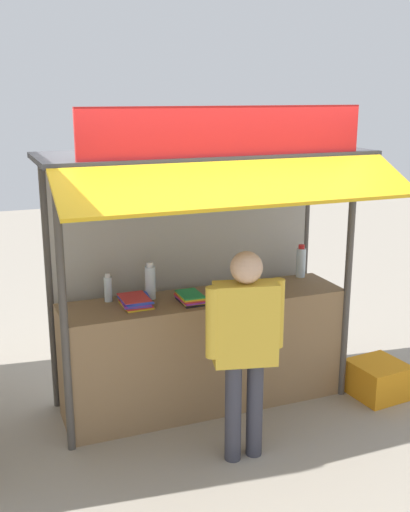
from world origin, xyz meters
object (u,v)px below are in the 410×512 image
(water_bottle_front_left, at_px, (150,282))
(banana_bunch_leftmost, at_px, (331,192))
(magazine_stack_mid_right, at_px, (190,298))
(banana_bunch_inner_right, at_px, (133,202))
(magazine_stack_back_left, at_px, (136,301))
(water_bottle_front_right, at_px, (301,262))
(plastic_crate, at_px, (378,379))
(water_bottle_right, at_px, (108,288))
(banana_bunch_inner_left, at_px, (306,195))
(vendor_person, at_px, (245,337))
(banana_bunch_rightmost, at_px, (164,204))

(water_bottle_front_left, distance_m, banana_bunch_leftmost, 1.61)
(magazine_stack_mid_right, height_order, banana_bunch_inner_right, banana_bunch_inner_right)
(water_bottle_front_left, xyz_separation_m, magazine_stack_back_left, (-0.16, -0.13, -0.11))
(water_bottle_front_right, height_order, plastic_crate, water_bottle_front_right)
(magazine_stack_mid_right, height_order, banana_bunch_leftmost, banana_bunch_leftmost)
(banana_bunch_leftmost, height_order, plastic_crate, banana_bunch_leftmost)
(water_bottle_right, bearing_deg, magazine_stack_mid_right, -23.12)
(water_bottle_front_right, distance_m, banana_bunch_inner_left, 1.00)
(water_bottle_front_left, bearing_deg, plastic_crate, -16.24)
(banana_bunch_leftmost, relative_size, vendor_person, 0.16)
(banana_bunch_leftmost, distance_m, banana_bunch_inner_left, 0.23)
(water_bottle_front_left, distance_m, magazine_stack_back_left, 0.23)
(water_bottle_front_right, bearing_deg, water_bottle_right, -179.11)
(water_bottle_front_left, bearing_deg, magazine_stack_mid_right, -36.57)
(water_bottle_right, relative_size, banana_bunch_inner_left, 0.85)
(banana_bunch_inner_left, relative_size, banana_bunch_inner_right, 1.15)
(banana_bunch_leftmost, height_order, banana_bunch_inner_right, same)
(banana_bunch_inner_right, bearing_deg, vendor_person, -35.54)
(water_bottle_front_right, height_order, banana_bunch_leftmost, banana_bunch_leftmost)
(water_bottle_right, distance_m, banana_bunch_inner_left, 1.74)
(banana_bunch_rightmost, bearing_deg, banana_bunch_inner_right, 179.74)
(water_bottle_front_left, distance_m, water_bottle_right, 0.34)
(banana_bunch_inner_left, xyz_separation_m, plastic_crate, (0.79, -0.04, -1.68))
(water_bottle_front_left, xyz_separation_m, water_bottle_right, (-0.34, 0.06, -0.03))
(magazine_stack_back_left, bearing_deg, banana_bunch_inner_left, -16.79)
(water_bottle_right, bearing_deg, water_bottle_front_right, 0.89)
(banana_bunch_leftmost, bearing_deg, banana_bunch_inner_right, 179.89)
(magazine_stack_back_left, xyz_separation_m, banana_bunch_inner_left, (1.28, -0.39, 0.83))
(water_bottle_right, bearing_deg, vendor_person, -54.75)
(water_bottle_front_right, bearing_deg, magazine_stack_mid_right, -166.33)
(banana_bunch_leftmost, xyz_separation_m, banana_bunch_rightmost, (-1.37, 0.00, -0.00))
(water_bottle_front_left, bearing_deg, vendor_person, -67.97)
(water_bottle_front_right, bearing_deg, banana_bunch_leftmost, -100.57)
(magazine_stack_mid_right, bearing_deg, vendor_person, -80.89)
(magazine_stack_mid_right, relative_size, vendor_person, 0.19)
(banana_bunch_rightmost, bearing_deg, magazine_stack_mid_right, 45.61)
(banana_bunch_inner_left, height_order, plastic_crate, banana_bunch_inner_left)
(banana_bunch_inner_right, bearing_deg, banana_bunch_leftmost, -0.11)
(magazine_stack_mid_right, relative_size, banana_bunch_inner_left, 1.06)
(water_bottle_front_right, xyz_separation_m, banana_bunch_rightmost, (-1.49, -0.60, 0.73))
(water_bottle_right, distance_m, banana_bunch_inner_right, 0.98)
(magazine_stack_back_left, height_order, banana_bunch_leftmost, banana_bunch_leftmost)
(water_bottle_right, height_order, plastic_crate, water_bottle_right)
(banana_bunch_inner_right, xyz_separation_m, banana_bunch_rightmost, (0.22, -0.00, -0.03))
(water_bottle_front_right, relative_size, banana_bunch_inner_left, 1.11)
(water_bottle_front_left, height_order, vendor_person, vendor_person)
(banana_bunch_leftmost, relative_size, banana_bunch_inner_left, 0.93)
(banana_bunch_inner_left, bearing_deg, magazine_stack_back_left, 163.21)
(water_bottle_front_left, xyz_separation_m, banana_bunch_inner_left, (1.12, -0.51, 0.73))
(banana_bunch_leftmost, bearing_deg, water_bottle_front_left, 159.03)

